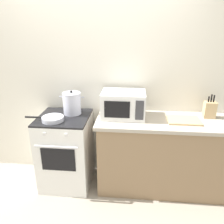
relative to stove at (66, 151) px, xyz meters
The scene contains 10 objects.
ground_plane 0.83m from the stove, 59.70° to the right, with size 10.00×10.00×0.00m, color #9E9384.
back_wall 1.09m from the stove, 29.72° to the left, with size 4.40×0.10×2.50m, color silver.
lower_cabinet_right 1.25m from the stove, ahead, with size 1.64×0.56×0.88m, color #8C7051.
countertop_right 1.33m from the stove, ahead, with size 1.70×0.60×0.04m, color #ADA393.
stove is the anchor object (origin of this frame).
stock_pot 0.61m from the stove, 52.21° to the left, with size 0.30×0.22×0.29m.
frying_pan 0.51m from the stove, 123.36° to the right, with size 0.45×0.25×0.05m.
microwave 0.93m from the stove, ahead, with size 0.50×0.37×0.30m.
cutting_board 1.47m from the stove, ahead, with size 0.36×0.26×0.02m, color tan.
knife_block 1.80m from the stove, ahead, with size 0.13×0.10×0.28m.
Camera 1 is at (0.46, -1.82, 1.94)m, focal length 36.52 mm.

